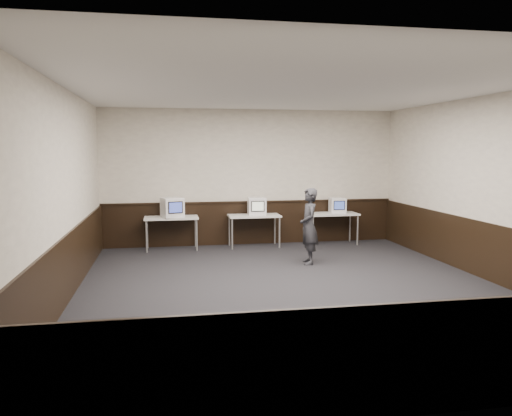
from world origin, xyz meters
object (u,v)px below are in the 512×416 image
Objects in this scene: desk_center at (254,218)px; emac_center at (257,206)px; desk_left at (171,220)px; person at (309,226)px; emac_right at (337,205)px; desk_right at (332,216)px; emac_left at (172,207)px.

emac_center is (0.06, 0.01, 0.28)m from desk_center.
person is at bearing -35.37° from desk_left.
person is at bearing -67.92° from desk_center.
person reaches higher than desk_left.
emac_center is at bearing -154.95° from person.
desk_left is 2.60× the size of emac_center.
desk_left is at bearing 180.00° from desk_center.
emac_right is 2.32m from person.
emac_center is at bearing 11.55° from desk_center.
emac_right is (0.14, 0.04, 0.25)m from desk_right.
emac_right is at bearing 151.47° from person.
desk_center is 2.09× the size of emac_left.
desk_left and desk_right have the same top height.
desk_center is 1.90m from desk_right.
emac_center is at bearing -15.32° from emac_left.
desk_right is at bearing -159.03° from emac_right.
emac_center is 2.04m from person.
desk_right is at bearing 0.00° from desk_center.
emac_left reaches higher than desk_right.
desk_left is at bearing -173.42° from emac_right.
desk_left is 0.80× the size of person.
desk_left is 3.27m from person.
emac_right is at bearing 0.54° from desk_left.
person is at bearing -117.29° from emac_right.
person reaches higher than emac_right.
person reaches higher than emac_left.
person is (2.64, -1.84, -0.22)m from emac_left.
desk_left is at bearing 97.86° from emac_left.
desk_right is 0.80× the size of person.
emac_right is (3.94, 0.04, 0.25)m from desk_left.
person is (0.77, -1.89, 0.07)m from desk_center.
desk_center is at bearing -15.66° from emac_left.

